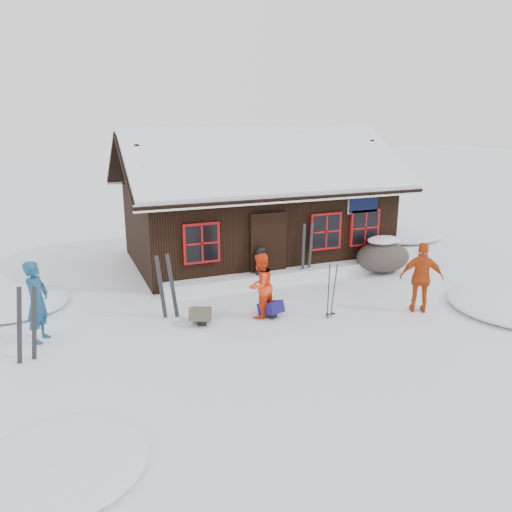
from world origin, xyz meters
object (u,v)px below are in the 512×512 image
object	(u,v)px
skier_orange_right	(422,278)
backpack_olive	(200,317)
boulder	(383,256)
ski_pair_left	(27,326)
skier_crouched	(261,266)
skier_orange_left	(260,286)
skier_teal	(37,302)
ski_poles	(331,292)
backpack_blue	(271,311)

from	to	relation	value
skier_orange_right	backpack_olive	bearing A→B (deg)	19.57
boulder	ski_pair_left	bearing A→B (deg)	-166.95
skier_crouched	ski_pair_left	distance (m)	6.60
skier_orange_left	skier_orange_right	distance (m)	4.00
skier_teal	backpack_olive	distance (m)	3.57
skier_teal	ski_pair_left	bearing A→B (deg)	-166.31
skier_orange_left	ski_poles	world-z (taller)	skier_orange_left
skier_orange_left	boulder	xyz separation A→B (m)	(4.95, 1.94, -0.28)
ski_poles	backpack_olive	size ratio (longest dim) A/B	2.39
backpack_blue	backpack_olive	world-z (taller)	backpack_olive
ski_poles	backpack_olive	bearing A→B (deg)	165.00
skier_teal	skier_crouched	xyz separation A→B (m)	(5.87, 1.68, -0.34)
skier_orange_left	skier_crouched	world-z (taller)	skier_orange_left
ski_pair_left	boulder	bearing A→B (deg)	11.73
ski_pair_left	ski_poles	xyz separation A→B (m)	(6.69, -0.28, -0.10)
skier_orange_right	boulder	world-z (taller)	skier_orange_right
ski_poles	skier_orange_right	bearing A→B (deg)	-12.61
skier_orange_right	skier_crouched	xyz separation A→B (m)	(-2.88, 3.39, -0.32)
backpack_olive	backpack_blue	bearing A→B (deg)	19.32
backpack_blue	backpack_olive	distance (m)	1.73
backpack_olive	skier_orange_left	bearing A→B (deg)	21.40
skier_orange_right	backpack_olive	world-z (taller)	skier_orange_right
skier_orange_left	backpack_blue	world-z (taller)	skier_orange_left
skier_crouched	boulder	bearing A→B (deg)	-31.91
boulder	backpack_blue	xyz separation A→B (m)	(-4.71, -2.03, -0.37)
skier_teal	skier_orange_right	xyz separation A→B (m)	(8.75, -1.71, -0.01)
boulder	backpack_blue	bearing A→B (deg)	-156.68
skier_orange_right	ski_pair_left	bearing A→B (deg)	28.57
skier_orange_right	ski_poles	bearing A→B (deg)	20.95
ski_pair_left	backpack_olive	xyz separation A→B (m)	(3.66, 0.53, -0.60)
skier_orange_left	boulder	distance (m)	5.33
skier_orange_left	skier_crouched	size ratio (longest dim) A/B	1.41
skier_crouched	ski_poles	size ratio (longest dim) A/B	0.81
skier_orange_left	skier_crouched	distance (m)	2.41
skier_teal	skier_orange_left	world-z (taller)	skier_teal
skier_teal	ski_poles	xyz separation A→B (m)	(6.50, -1.21, -0.25)
skier_orange_left	skier_crouched	bearing A→B (deg)	-144.22
skier_teal	backpack_blue	size ratio (longest dim) A/B	3.33
skier_crouched	backpack_olive	size ratio (longest dim) A/B	1.94
skier_orange_right	boulder	bearing A→B (deg)	-76.44
skier_orange_left	boulder	bearing A→B (deg)	170.25
skier_orange_left	boulder	size ratio (longest dim) A/B	0.91
skier_orange_left	backpack_olive	bearing A→B (deg)	-36.63
boulder	backpack_blue	world-z (taller)	boulder
skier_teal	backpack_blue	xyz separation A→B (m)	(5.18, -0.62, -0.75)
skier_teal	boulder	world-z (taller)	skier_teal
ski_pair_left	ski_poles	size ratio (longest dim) A/B	1.16
boulder	ski_pair_left	xyz separation A→B (m)	(-10.07, -2.34, 0.24)
boulder	backpack_olive	size ratio (longest dim) A/B	3.02
skier_crouched	boulder	distance (m)	4.02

